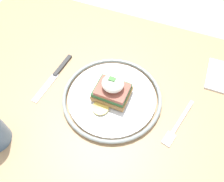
% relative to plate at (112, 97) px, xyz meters
% --- Properties ---
extents(ground_plane, '(6.00, 6.00, 0.00)m').
position_rel_plate_xyz_m(ground_plane, '(0.04, -0.03, -0.77)').
color(ground_plane, '#B2ADA3').
extents(dining_table, '(1.07, 0.67, 0.76)m').
position_rel_plate_xyz_m(dining_table, '(0.04, -0.03, -0.14)').
color(dining_table, tan).
rests_on(dining_table, ground_plane).
extents(plate, '(0.27, 0.27, 0.02)m').
position_rel_plate_xyz_m(plate, '(0.00, 0.00, 0.00)').
color(plate, silver).
rests_on(plate, dining_table).
extents(sandwich, '(0.09, 0.11, 0.07)m').
position_rel_plate_xyz_m(sandwich, '(-0.00, 0.00, 0.04)').
color(sandwich, '#9E703D').
rests_on(sandwich, plate).
extents(fork, '(0.05, 0.15, 0.00)m').
position_rel_plate_xyz_m(fork, '(-0.18, 0.01, -0.01)').
color(fork, silver).
rests_on(fork, dining_table).
extents(knife, '(0.02, 0.19, 0.01)m').
position_rel_plate_xyz_m(knife, '(0.18, -0.01, -0.01)').
color(knife, '#2D2D2D').
rests_on(knife, dining_table).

